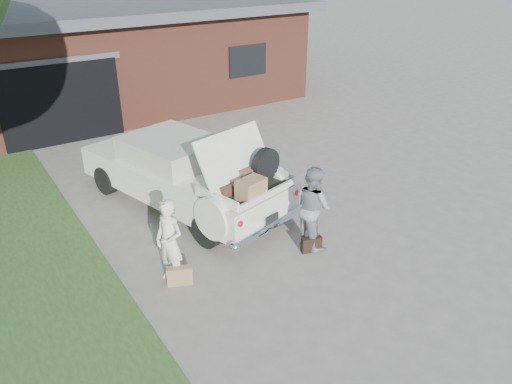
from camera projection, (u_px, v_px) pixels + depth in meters
ground at (275, 260)px, 8.83m from camera, size 90.00×90.00×0.00m
house at (107, 52)px, 17.16m from camera, size 12.80×7.80×3.30m
sedan at (184, 172)px, 10.44m from camera, size 3.12×5.28×1.95m
woman_left at (170, 242)px, 8.02m from camera, size 0.52×0.62×1.45m
woman_right at (313, 207)px, 8.97m from camera, size 0.60×0.77×1.56m
suitcase_left at (180, 276)px, 8.15m from camera, size 0.44×0.29×0.32m
suitcase_right at (311, 244)px, 9.02m from camera, size 0.39×0.22×0.29m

